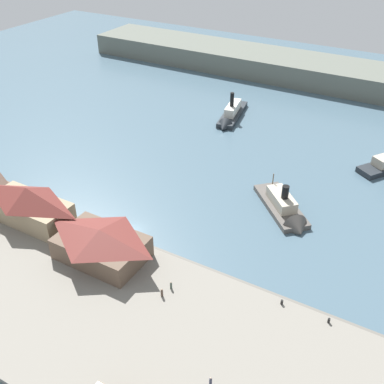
# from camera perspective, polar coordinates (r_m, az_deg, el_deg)

# --- Properties ---
(ground_plane) EXTENTS (320.00, 320.00, 0.00)m
(ground_plane) POSITION_cam_1_polar(r_m,az_deg,el_deg) (100.31, -7.29, -4.77)
(ground_plane) COLOR #476070
(quay_promenade) EXTENTS (110.00, 36.00, 1.20)m
(quay_promenade) POSITION_cam_1_polar(r_m,az_deg,el_deg) (88.13, -15.87, -12.06)
(quay_promenade) COLOR gray
(quay_promenade) RESTS_ON ground
(seawall_edge) EXTENTS (110.00, 0.80, 1.00)m
(seawall_edge) POSITION_cam_1_polar(r_m,az_deg,el_deg) (97.83, -8.54, -5.66)
(seawall_edge) COLOR #666159
(seawall_edge) RESTS_ON ground
(ferry_shed_central_terminal) EXTENTS (18.90, 8.69, 8.59)m
(ferry_shed_central_terminal) POSITION_cam_1_polar(r_m,az_deg,el_deg) (103.82, -19.69, -1.45)
(ferry_shed_central_terminal) COLOR #998466
(ferry_shed_central_terminal) RESTS_ON quay_promenade
(ferry_shed_customs_shed) EXTENTS (17.37, 11.55, 6.69)m
(ferry_shed_customs_shed) POSITION_cam_1_polar(r_m,az_deg,el_deg) (90.73, -11.31, -6.29)
(ferry_shed_customs_shed) COLOR brown
(ferry_shed_customs_shed) RESTS_ON quay_promenade
(pedestrian_near_cart) EXTENTS (0.43, 0.43, 1.72)m
(pedestrian_near_cart) POSITION_cam_1_polar(r_m,az_deg,el_deg) (72.02, 2.34, -22.61)
(pedestrian_near_cart) COLOR #33384C
(pedestrian_near_cart) RESTS_ON quay_promenade
(pedestrian_by_tram) EXTENTS (0.44, 0.44, 1.78)m
(pedestrian_by_tram) POSITION_cam_1_polar(r_m,az_deg,el_deg) (83.17, -3.79, -12.47)
(pedestrian_by_tram) COLOR #4C3D33
(pedestrian_by_tram) RESTS_ON quay_promenade
(pedestrian_at_waters_edge) EXTENTS (0.40, 0.40, 1.62)m
(pedestrian_at_waters_edge) POSITION_cam_1_polar(r_m,az_deg,el_deg) (84.44, -2.64, -11.61)
(pedestrian_at_waters_edge) COLOR #3D4C42
(pedestrian_at_waters_edge) RESTS_ON quay_promenade
(mooring_post_center_east) EXTENTS (0.44, 0.44, 0.90)m
(mooring_post_center_east) POSITION_cam_1_polar(r_m,az_deg,el_deg) (83.47, 11.18, -13.37)
(mooring_post_center_east) COLOR black
(mooring_post_center_east) RESTS_ON quay_promenade
(mooring_post_center_west) EXTENTS (0.44, 0.44, 0.90)m
(mooring_post_center_west) POSITION_cam_1_polar(r_m,az_deg,el_deg) (82.51, 16.75, -15.15)
(mooring_post_center_west) COLOR black
(mooring_post_center_west) RESTS_ON quay_promenade
(ferry_approaching_west) EXTENTS (18.23, 18.58, 9.20)m
(ferry_approaching_west) POSITION_cam_1_polar(r_m,az_deg,el_deg) (105.32, 11.68, -2.33)
(ferry_approaching_west) COLOR #514C47
(ferry_approaching_west) RESTS_ON ground
(ferry_departing_north) EXTENTS (8.95, 22.96, 10.33)m
(ferry_departing_north) POSITION_cam_1_polar(r_m,az_deg,el_deg) (148.82, 4.85, 9.54)
(ferry_departing_north) COLOR #23282D
(ferry_departing_north) RESTS_ON ground
(far_headland) EXTENTS (180.00, 24.00, 8.00)m
(far_headland) POSITION_cam_1_polar(r_m,az_deg,el_deg) (187.67, 13.29, 14.78)
(far_headland) COLOR #60665B
(far_headland) RESTS_ON ground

